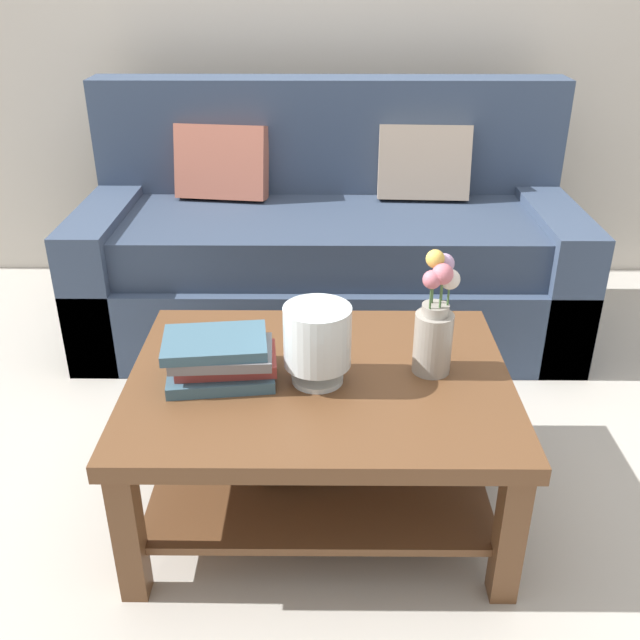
{
  "coord_description": "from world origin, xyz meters",
  "views": [
    {
      "loc": [
        0.02,
        -2.02,
        1.53
      ],
      "look_at": [
        0.01,
        -0.14,
        0.57
      ],
      "focal_mm": 39.85,
      "sensor_mm": 36.0,
      "label": 1
    }
  ],
  "objects_px": {
    "couch": "(328,249)",
    "flower_pitcher": "(435,323)",
    "book_stack_main": "(221,358)",
    "glass_hurricane_vase": "(319,339)",
    "coffee_table": "(319,413)"
  },
  "relations": [
    {
      "from": "flower_pitcher",
      "to": "couch",
      "type": "bearing_deg",
      "value": 103.5
    },
    {
      "from": "flower_pitcher",
      "to": "coffee_table",
      "type": "bearing_deg",
      "value": -175.25
    },
    {
      "from": "glass_hurricane_vase",
      "to": "book_stack_main",
      "type": "bearing_deg",
      "value": 177.29
    },
    {
      "from": "book_stack_main",
      "to": "glass_hurricane_vase",
      "type": "bearing_deg",
      "value": -2.71
    },
    {
      "from": "couch",
      "to": "coffee_table",
      "type": "bearing_deg",
      "value": -91.51
    },
    {
      "from": "couch",
      "to": "flower_pitcher",
      "type": "height_order",
      "value": "couch"
    },
    {
      "from": "glass_hurricane_vase",
      "to": "coffee_table",
      "type": "bearing_deg",
      "value": 93.66
    },
    {
      "from": "book_stack_main",
      "to": "glass_hurricane_vase",
      "type": "relative_size",
      "value": 1.43
    },
    {
      "from": "glass_hurricane_vase",
      "to": "couch",
      "type": "bearing_deg",
      "value": 88.61
    },
    {
      "from": "book_stack_main",
      "to": "flower_pitcher",
      "type": "relative_size",
      "value": 0.89
    },
    {
      "from": "book_stack_main",
      "to": "flower_pitcher",
      "type": "xyz_separation_m",
      "value": [
        0.6,
        0.04,
        0.09
      ]
    },
    {
      "from": "coffee_table",
      "to": "flower_pitcher",
      "type": "xyz_separation_m",
      "value": [
        0.32,
        0.03,
        0.29
      ]
    },
    {
      "from": "coffee_table",
      "to": "flower_pitcher",
      "type": "relative_size",
      "value": 2.96
    },
    {
      "from": "coffee_table",
      "to": "flower_pitcher",
      "type": "bearing_deg",
      "value": 4.75
    },
    {
      "from": "glass_hurricane_vase",
      "to": "flower_pitcher",
      "type": "xyz_separation_m",
      "value": [
        0.32,
        0.06,
        0.02
      ]
    }
  ]
}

